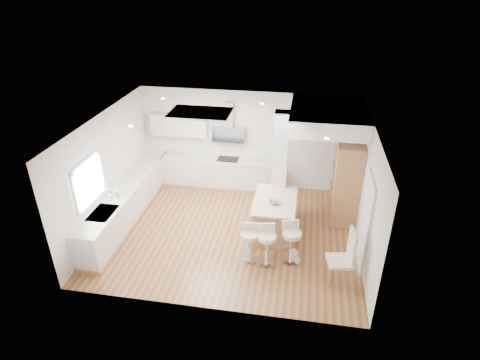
% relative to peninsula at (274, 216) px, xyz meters
% --- Properties ---
extents(ground, '(6.00, 6.00, 0.00)m').
position_rel_peninsula_xyz_m(ground, '(-1.02, -0.19, -0.46)').
color(ground, brown).
rests_on(ground, ground).
extents(ceiling, '(6.00, 5.00, 0.02)m').
position_rel_peninsula_xyz_m(ceiling, '(-1.02, -0.19, -0.46)').
color(ceiling, white).
rests_on(ceiling, ground).
extents(wall_back, '(6.00, 0.04, 2.80)m').
position_rel_peninsula_xyz_m(wall_back, '(-1.02, 2.31, 0.94)').
color(wall_back, silver).
rests_on(wall_back, ground).
extents(wall_left, '(0.04, 5.00, 2.80)m').
position_rel_peninsula_xyz_m(wall_left, '(-4.02, -0.19, 0.94)').
color(wall_left, silver).
rests_on(wall_left, ground).
extents(wall_right, '(0.04, 5.00, 2.80)m').
position_rel_peninsula_xyz_m(wall_right, '(1.98, -0.19, 0.94)').
color(wall_right, silver).
rests_on(wall_right, ground).
extents(skylight, '(4.10, 2.10, 0.06)m').
position_rel_peninsula_xyz_m(skylight, '(-1.81, 0.41, 2.31)').
color(skylight, silver).
rests_on(skylight, ground).
extents(window_left, '(0.06, 1.28, 1.07)m').
position_rel_peninsula_xyz_m(window_left, '(-3.98, -1.09, 1.24)').
color(window_left, silver).
rests_on(window_left, ground).
extents(doorway_right, '(0.05, 1.00, 2.10)m').
position_rel_peninsula_xyz_m(doorway_right, '(1.95, -0.79, 0.54)').
color(doorway_right, '#4C423B').
rests_on(doorway_right, ground).
extents(counter_left, '(0.63, 4.50, 1.35)m').
position_rel_peninsula_xyz_m(counter_left, '(-3.72, 0.05, 0.00)').
color(counter_left, '#B57D4D').
rests_on(counter_left, ground).
extents(counter_back, '(3.62, 0.63, 2.50)m').
position_rel_peninsula_xyz_m(counter_back, '(-1.94, 2.04, 0.24)').
color(counter_back, '#B57D4D').
rests_on(counter_back, ground).
extents(pillar, '(0.35, 0.35, 2.80)m').
position_rel_peninsula_xyz_m(pillar, '(0.03, 0.76, 0.94)').
color(pillar, silver).
rests_on(pillar, ground).
extents(soffit, '(1.78, 2.20, 0.40)m').
position_rel_peninsula_xyz_m(soffit, '(1.08, 1.21, 2.14)').
color(soffit, white).
rests_on(soffit, ground).
extents(oven_column, '(0.63, 1.21, 2.10)m').
position_rel_peninsula_xyz_m(oven_column, '(1.65, 1.04, 0.59)').
color(oven_column, '#B57D4D').
rests_on(oven_column, ground).
extents(peninsula, '(0.99, 1.49, 0.97)m').
position_rel_peninsula_xyz_m(peninsula, '(0.00, 0.00, 0.00)').
color(peninsula, '#B57D4D').
rests_on(peninsula, ground).
extents(bar_stool_a, '(0.42, 0.42, 0.87)m').
position_rel_peninsula_xyz_m(bar_stool_a, '(-0.44, -1.12, 0.03)').
color(bar_stool_a, silver).
rests_on(bar_stool_a, ground).
extents(bar_stool_b, '(0.50, 0.50, 0.94)m').
position_rel_peninsula_xyz_m(bar_stool_b, '(-0.05, -1.17, 0.07)').
color(bar_stool_b, silver).
rests_on(bar_stool_b, ground).
extents(bar_stool_c, '(0.54, 0.54, 0.95)m').
position_rel_peninsula_xyz_m(bar_stool_c, '(0.46, -1.00, 0.08)').
color(bar_stool_c, silver).
rests_on(bar_stool_c, ground).
extents(dining_chair, '(0.55, 0.55, 1.22)m').
position_rel_peninsula_xyz_m(dining_chair, '(1.55, -1.47, 0.20)').
color(dining_chair, beige).
rests_on(dining_chair, ground).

